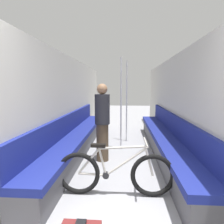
% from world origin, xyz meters
% --- Properties ---
extents(wall_left, '(0.10, 9.57, 2.21)m').
position_xyz_m(wall_left, '(-1.26, 3.18, 1.11)').
color(wall_left, beige).
rests_on(wall_left, ground).
extents(wall_right, '(0.10, 9.57, 2.21)m').
position_xyz_m(wall_right, '(1.26, 3.18, 1.11)').
color(wall_right, beige).
rests_on(wall_right, ground).
extents(bench_seat_row_left, '(0.50, 5.11, 0.90)m').
position_xyz_m(bench_seat_row_left, '(-0.99, 3.28, 0.30)').
color(bench_seat_row_left, '#4C4C51').
rests_on(bench_seat_row_left, ground).
extents(bench_seat_row_right, '(0.50, 5.11, 0.90)m').
position_xyz_m(bench_seat_row_right, '(0.99, 3.28, 0.30)').
color(bench_seat_row_right, '#4C4C51').
rests_on(bench_seat_row_right, ground).
extents(bicycle, '(1.63, 0.46, 0.78)m').
position_xyz_m(bicycle, '(-0.02, 1.50, 0.32)').
color(bicycle, black).
rests_on(bicycle, ground).
extents(grab_pole_near, '(0.08, 0.08, 2.19)m').
position_xyz_m(grab_pole_near, '(0.14, 4.36, 1.07)').
color(grab_pole_near, gray).
rests_on(grab_pole_near, ground).
extents(grab_pole_far, '(0.08, 0.08, 2.19)m').
position_xyz_m(grab_pole_far, '(0.01, 3.62, 1.07)').
color(grab_pole_far, gray).
rests_on(grab_pole_far, ground).
extents(passenger_standing, '(0.30, 0.30, 1.57)m').
position_xyz_m(passenger_standing, '(-0.35, 2.82, 0.81)').
color(passenger_standing, '#473828').
rests_on(passenger_standing, ground).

